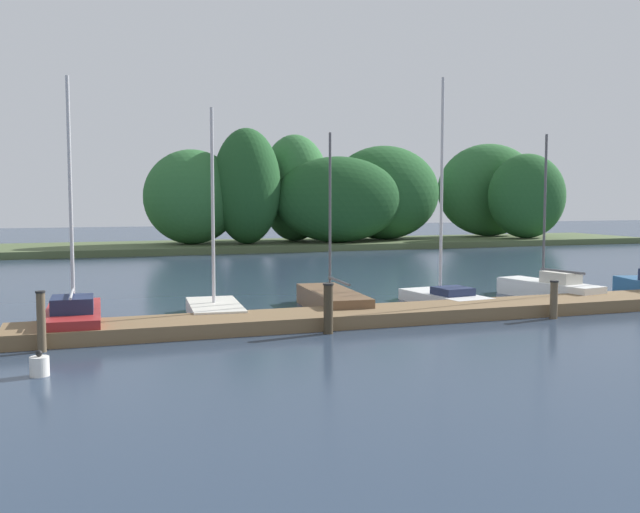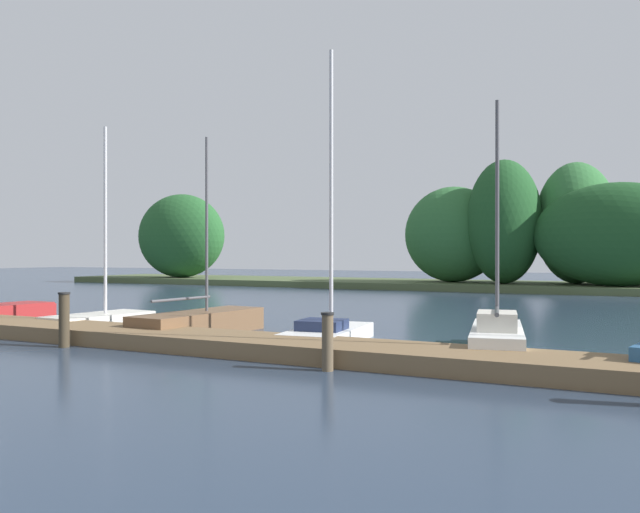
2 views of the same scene
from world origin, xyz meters
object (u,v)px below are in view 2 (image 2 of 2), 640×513
at_px(sailboat_2, 204,322).
at_px(sailboat_3, 329,329).
at_px(mooring_piling_1, 64,320).
at_px(mooring_piling_2, 328,341).
at_px(sailboat_4, 497,336).
at_px(sailboat_1, 103,318).

xyz_separation_m(sailboat_2, sailboat_3, (3.68, -0.04, -0.01)).
bearing_deg(mooring_piling_1, mooring_piling_2, 0.32).
bearing_deg(sailboat_4, sailboat_1, 79.74).
relative_size(sailboat_2, sailboat_4, 0.97).
relative_size(sailboat_3, mooring_piling_1, 5.64).
relative_size(sailboat_2, sailboat_3, 0.75).
height_order(sailboat_4, mooring_piling_2, sailboat_4).
xyz_separation_m(sailboat_2, sailboat_4, (7.56, 0.04, 0.05)).
distance_m(sailboat_2, sailboat_4, 7.56).
bearing_deg(sailboat_3, mooring_piling_1, 117.31).
distance_m(sailboat_1, mooring_piling_2, 9.33).
bearing_deg(mooring_piling_1, sailboat_2, 69.10).
relative_size(sailboat_1, sailboat_4, 1.07).
xyz_separation_m(sailboat_3, mooring_piling_1, (-4.98, -3.36, 0.31)).
relative_size(sailboat_2, mooring_piling_1, 4.21).
xyz_separation_m(sailboat_3, mooring_piling_2, (1.58, -3.32, 0.22)).
height_order(sailboat_2, sailboat_4, sailboat_4).
relative_size(mooring_piling_1, mooring_piling_2, 1.18).
bearing_deg(sailboat_3, mooring_piling_2, -161.20).
bearing_deg(mooring_piling_2, mooring_piling_1, -179.68).
distance_m(sailboat_4, mooring_piling_2, 4.11).
bearing_deg(mooring_piling_2, sailboat_1, 159.56).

